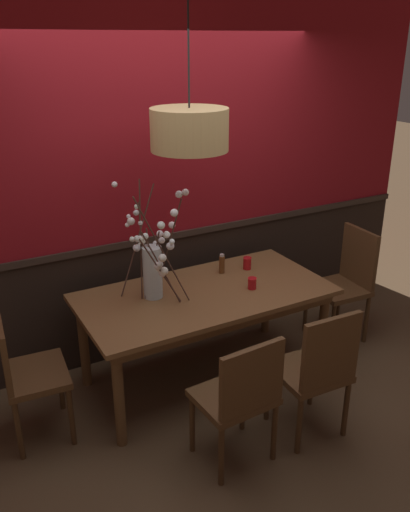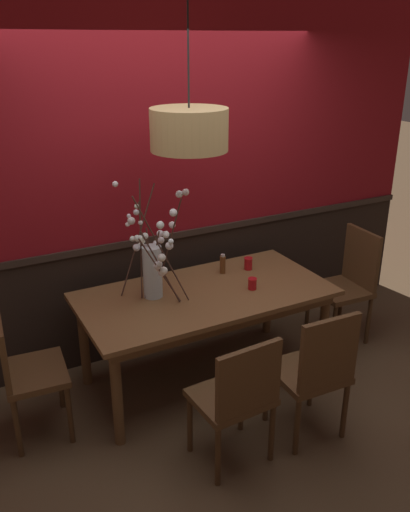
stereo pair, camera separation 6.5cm
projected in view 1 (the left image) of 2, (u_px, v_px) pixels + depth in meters
ground_plane at (205, 378)px, 4.15m from camera, size 24.00×24.00×0.00m
back_wall at (163, 178)px, 4.15m from camera, size 4.86×0.14×2.90m
dining_table at (205, 302)px, 3.90m from camera, size 1.82×0.92×0.74m
chair_head_west_end at (25, 370)px, 3.37m from camera, size 0.42×0.48×0.88m
chair_near_side_left at (240, 395)px, 3.15m from camera, size 0.47×0.41×0.88m
chair_head_east_end at (346, 279)px, 4.56m from camera, size 0.45×0.46×0.97m
chair_far_side_right at (182, 269)px, 4.78m from camera, size 0.49×0.45×0.95m
chair_near_side_right at (317, 368)px, 3.37m from camera, size 0.45×0.44×0.93m
vase_with_blossoms at (153, 264)px, 3.69m from camera, size 0.52×0.71×0.83m
candle_holder_nearer_center at (252, 283)px, 3.90m from camera, size 0.07×0.07×0.09m
candle_holder_nearer_edge at (247, 263)px, 4.23m from camera, size 0.07×0.07×0.10m
condiment_bottle at (222, 264)px, 4.15m from camera, size 0.04×0.04×0.16m
pendant_lamp at (189, 130)px, 3.33m from camera, size 0.49×0.49×1.11m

